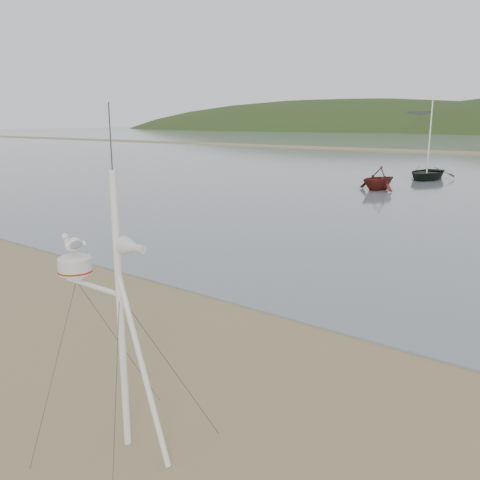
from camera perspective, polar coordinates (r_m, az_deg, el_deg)
The scene contains 4 objects.
ground at distance 9.69m, azimuth -14.53°, elevation -13.94°, with size 560.00×560.00×0.00m, color olive.
mast_rig at distance 7.19m, azimuth -13.51°, elevation -13.99°, with size 2.03×2.17×4.58m.
boat_dark at distance 41.17m, azimuth 20.43°, elevation 9.63°, with size 3.33×0.97×4.66m, color black.
boat_red at distance 33.73m, azimuth 15.36°, elevation 7.87°, with size 2.50×1.52×2.89m, color #521712.
Camera 1 is at (6.99, -5.10, 4.35)m, focal length 38.00 mm.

